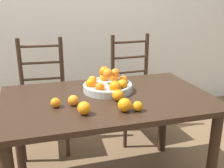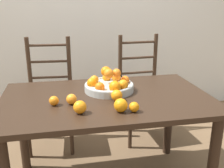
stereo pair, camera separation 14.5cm
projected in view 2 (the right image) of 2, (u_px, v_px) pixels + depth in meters
The scene contains 11 objects.
wall_back at pixel (84, 6), 3.00m from camera, with size 8.00×0.06×2.60m.
dining_table at pixel (107, 111), 1.83m from camera, with size 1.43×0.88×0.74m.
fruit_bowl at pixel (109, 85), 1.89m from camera, with size 0.36×0.36×0.17m.
orange_loose_0 at pixel (72, 99), 1.66m from camera, with size 0.07×0.07×0.07m.
orange_loose_1 at pixel (80, 107), 1.52m from camera, with size 0.08×0.08×0.08m.
orange_loose_2 at pixel (134, 107), 1.54m from camera, with size 0.06×0.06×0.06m.
orange_loose_3 at pixel (54, 101), 1.64m from camera, with size 0.06×0.06×0.06m.
orange_loose_4 at pixel (121, 105), 1.54m from camera, with size 0.08×0.08×0.08m.
orange_loose_5 at pixel (117, 95), 1.71m from camera, with size 0.08×0.08×0.08m.
chair_left at pixel (50, 97), 2.48m from camera, with size 0.44×0.43×1.04m.
chair_right at pixel (142, 91), 2.65m from camera, with size 0.44×0.42×1.04m.
Camera 2 is at (-0.29, -1.66, 1.37)m, focal length 42.00 mm.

